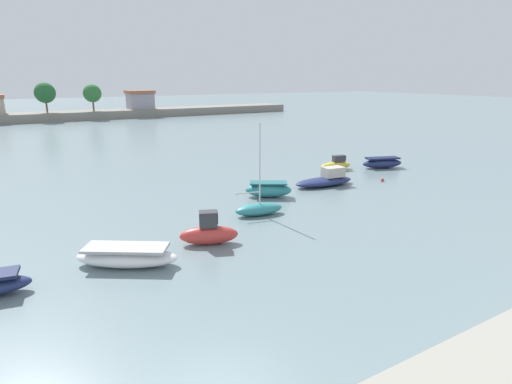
{
  "coord_description": "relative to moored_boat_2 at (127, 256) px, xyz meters",
  "views": [
    {
      "loc": [
        -4.38,
        -9.46,
        9.05
      ],
      "look_at": [
        10.38,
        15.37,
        1.11
      ],
      "focal_mm": 29.38,
      "sensor_mm": 36.0,
      "label": 1
    }
  ],
  "objects": [
    {
      "name": "distant_shoreline",
      "position": [
        -0.83,
        80.66,
        1.24
      ],
      "size": [
        123.58,
        8.15,
        7.99
      ],
      "color": "gray",
      "rests_on": "ground"
    },
    {
      "name": "moored_boat_6",
      "position": [
        18.82,
        7.36,
        0.02
      ],
      "size": [
        5.68,
        2.41,
        1.56
      ],
      "rotation": [
        0.0,
        0.0,
        -0.09
      ],
      "color": "navy",
      "rests_on": "ground"
    },
    {
      "name": "moored_boat_7",
      "position": [
        23.94,
        11.85,
        0.02
      ],
      "size": [
        3.5,
        1.55,
        1.44
      ],
      "rotation": [
        0.0,
        0.0,
        -0.17
      ],
      "color": "yellow",
      "rests_on": "ground"
    },
    {
      "name": "moored_boat_3",
      "position": [
        4.67,
        0.48,
        0.18
      ],
      "size": [
        3.4,
        2.18,
        1.92
      ],
      "rotation": [
        0.0,
        0.0,
        -0.39
      ],
      "color": "#C63833",
      "rests_on": "ground"
    },
    {
      "name": "moored_boat_4",
      "position": [
        9.71,
        3.43,
        -0.04
      ],
      "size": [
        3.49,
        1.76,
        6.21
      ],
      "rotation": [
        0.0,
        0.0,
        -0.18
      ],
      "color": "teal",
      "rests_on": "ground"
    },
    {
      "name": "mooring_buoy_1",
      "position": [
        24.19,
        5.91,
        -0.35
      ],
      "size": [
        0.29,
        0.29,
        0.29
      ],
      "primitive_type": "sphere",
      "color": "red",
      "rests_on": "ground"
    },
    {
      "name": "moored_boat_2",
      "position": [
        0.0,
        0.0,
        0.0
      ],
      "size": [
        5.17,
        4.18,
        1.03
      ],
      "rotation": [
        0.0,
        0.0,
        -0.58
      ],
      "color": "white",
      "rests_on": "ground"
    },
    {
      "name": "moored_boat_5",
      "position": [
        12.67,
        6.88,
        0.09
      ],
      "size": [
        3.79,
        3.09,
        1.19
      ],
      "rotation": [
        0.0,
        0.0,
        -0.55
      ],
      "color": "teal",
      "rests_on": "ground"
    },
    {
      "name": "moored_boat_8",
      "position": [
        28.54,
        10.04,
        0.04
      ],
      "size": [
        4.48,
        2.68,
        1.11
      ],
      "rotation": [
        0.0,
        0.0,
        -0.33
      ],
      "color": "navy",
      "rests_on": "ground"
    }
  ]
}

